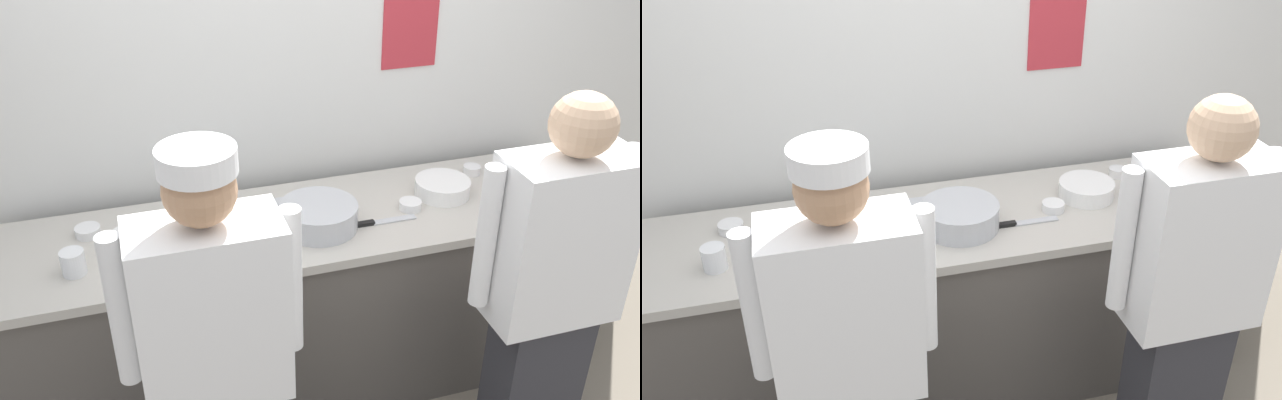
% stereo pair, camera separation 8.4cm
% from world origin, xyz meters
% --- Properties ---
extents(wall_back, '(4.12, 0.11, 2.75)m').
position_xyz_m(wall_back, '(0.00, 0.83, 1.38)').
color(wall_back, silver).
rests_on(wall_back, ground).
extents(prep_counter, '(2.62, 0.68, 0.89)m').
position_xyz_m(prep_counter, '(0.00, 0.36, 0.45)').
color(prep_counter, '#56514C').
rests_on(prep_counter, ground).
extents(chef_near_left, '(0.59, 0.24, 1.62)m').
position_xyz_m(chef_near_left, '(-0.54, -0.38, 0.86)').
color(chef_near_left, '#2D2D33').
rests_on(chef_near_left, ground).
extents(chef_center, '(0.60, 0.24, 1.64)m').
position_xyz_m(chef_center, '(0.66, -0.37, 0.87)').
color(chef_center, '#2D2D33').
rests_on(chef_center, ground).
extents(plate_stack_front, '(0.25, 0.25, 0.07)m').
position_xyz_m(plate_stack_front, '(0.61, 0.39, 0.92)').
color(plate_stack_front, white).
rests_on(plate_stack_front, prep_counter).
extents(plate_stack_rear, '(0.23, 0.23, 0.05)m').
position_xyz_m(plate_stack_rear, '(-0.72, 0.36, 0.91)').
color(plate_stack_rear, white).
rests_on(plate_stack_rear, prep_counter).
extents(mixing_bowl_steel, '(0.32, 0.32, 0.10)m').
position_xyz_m(mixing_bowl_steel, '(0.00, 0.29, 0.94)').
color(mixing_bowl_steel, '#B7BABF').
rests_on(mixing_bowl_steel, prep_counter).
extents(sheet_tray, '(0.51, 0.37, 0.02)m').
position_xyz_m(sheet_tray, '(-0.32, 0.36, 0.90)').
color(sheet_tray, '#B7BABF').
rests_on(sheet_tray, prep_counter).
extents(squeeze_bottle_primary, '(0.06, 0.06, 0.18)m').
position_xyz_m(squeeze_bottle_primary, '(0.98, 0.26, 0.97)').
color(squeeze_bottle_primary, red).
rests_on(squeeze_bottle_primary, prep_counter).
extents(ramekin_yellow_sauce, '(0.08, 0.08, 0.04)m').
position_xyz_m(ramekin_yellow_sauce, '(1.07, 0.38, 0.91)').
color(ramekin_yellow_sauce, white).
rests_on(ramekin_yellow_sauce, prep_counter).
extents(ramekin_orange_sauce, '(0.10, 0.10, 0.04)m').
position_xyz_m(ramekin_orange_sauce, '(0.42, 0.31, 0.91)').
color(ramekin_orange_sauce, white).
rests_on(ramekin_orange_sauce, prep_counter).
extents(ramekin_green_sauce, '(0.10, 0.10, 0.04)m').
position_xyz_m(ramekin_green_sauce, '(-0.91, 0.50, 0.91)').
color(ramekin_green_sauce, white).
rests_on(ramekin_green_sauce, prep_counter).
extents(ramekin_red_sauce, '(0.08, 0.08, 0.04)m').
position_xyz_m(ramekin_red_sauce, '(0.83, 0.54, 0.91)').
color(ramekin_red_sauce, white).
rests_on(ramekin_red_sauce, prep_counter).
extents(deli_cup, '(0.09, 0.09, 0.10)m').
position_xyz_m(deli_cup, '(-0.96, 0.24, 0.94)').
color(deli_cup, white).
rests_on(deli_cup, prep_counter).
extents(chefs_knife, '(0.28, 0.03, 0.02)m').
position_xyz_m(chefs_knife, '(0.25, 0.24, 0.89)').
color(chefs_knife, '#B7BABF').
rests_on(chefs_knife, prep_counter).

